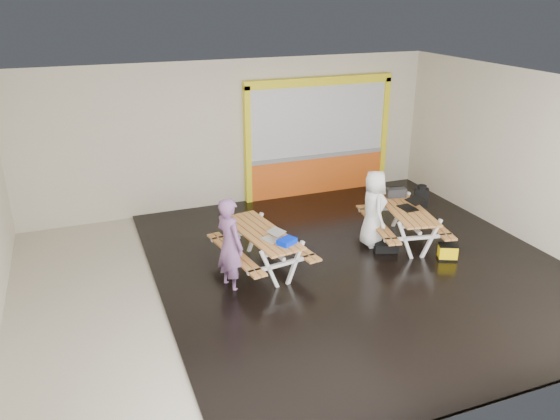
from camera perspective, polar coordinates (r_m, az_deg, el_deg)
name	(u,v)px	position (r m, az deg, el deg)	size (l,w,h in m)	color
room	(299,188)	(9.48, 1.96, 2.31)	(10.02, 8.02, 3.52)	beige
deck	(357,264)	(10.69, 8.05, -5.64)	(7.50, 7.98, 0.05)	black
kiosk	(318,140)	(13.87, 4.02, 7.30)	(3.88, 0.16, 3.00)	orange
picnic_table_left	(262,241)	(10.16, -1.92, -3.21)	(1.66, 2.20, 0.81)	#C8813C
picnic_table_right	(404,216)	(11.53, 12.78, -0.57)	(1.75, 2.27, 0.82)	#C8813C
person_left	(230,245)	(9.51, -5.25, -3.63)	(0.63, 0.41, 1.73)	#7B517F
person_right	(374,208)	(11.15, 9.74, 0.16)	(0.77, 0.50, 1.59)	white
laptop_left	(273,237)	(9.75, -0.78, -2.81)	(0.45, 0.43, 0.15)	silver
laptop_right	(410,205)	(11.41, 13.45, 0.49)	(0.46, 0.41, 0.19)	black
blue_pouch	(287,241)	(9.58, 0.73, -3.30)	(0.32, 0.23, 0.09)	#0024EF
toolbox	(396,192)	(11.96, 11.98, 1.80)	(0.45, 0.28, 0.24)	black
backpack	(421,196)	(12.36, 14.52, 1.39)	(0.35, 0.31, 0.50)	black
dark_case	(385,246)	(11.25, 10.93, -3.74)	(0.45, 0.34, 0.17)	black
fluke_bag	(448,252)	(11.15, 17.09, -4.21)	(0.43, 0.37, 0.32)	black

